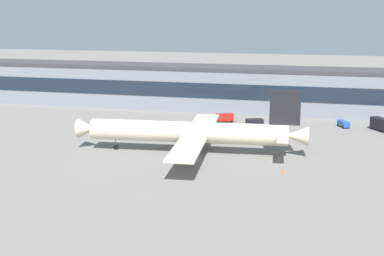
{
  "coord_description": "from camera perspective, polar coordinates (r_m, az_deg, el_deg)",
  "views": [
    {
      "loc": [
        27.13,
        -107.35,
        32.23
      ],
      "look_at": [
        -2.1,
        9.45,
        5.0
      ],
      "focal_mm": 48.19,
      "sensor_mm": 36.0,
      "label": 1
    }
  ],
  "objects": [
    {
      "name": "ground_plane",
      "position": [
        115.32,
        -0.13,
        -3.49
      ],
      "size": [
        600.0,
        600.0,
        0.0
      ],
      "primitive_type": "plane",
      "color": "slate"
    },
    {
      "name": "crew_van",
      "position": [
        153.99,
        3.6,
        1.19
      ],
      "size": [
        5.64,
        3.81,
        2.55
      ],
      "color": "red",
      "rests_on": "ground_plane"
    },
    {
      "name": "airliner",
      "position": [
        119.55,
        -0.03,
        -0.48
      ],
      "size": [
        54.36,
        46.74,
        15.19
      ],
      "color": "beige",
      "rests_on": "ground_plane"
    },
    {
      "name": "traffic_cone_0",
      "position": [
        107.61,
        10.04,
        -4.71
      ],
      "size": [
        0.51,
        0.51,
        0.64
      ],
      "primitive_type": "cone",
      "color": "#F2590C",
      "rests_on": "ground_plane"
    },
    {
      "name": "pushback_tractor",
      "position": [
        150.87,
        6.9,
        0.72
      ],
      "size": [
        5.43,
        4.24,
        1.75
      ],
      "color": "black",
      "rests_on": "ground_plane"
    },
    {
      "name": "terminal_building",
      "position": [
        171.53,
        4.81,
        4.36
      ],
      "size": [
        190.14,
        14.74,
        14.69
      ],
      "color": "gray",
      "rests_on": "ground_plane"
    },
    {
      "name": "follow_me_car",
      "position": [
        153.01,
        16.44,
        0.47
      ],
      "size": [
        3.53,
        4.79,
        1.85
      ],
      "color": "#2651A5",
      "rests_on": "ground_plane"
    },
    {
      "name": "stair_truck",
      "position": [
        151.88,
        20.09,
        0.47
      ],
      "size": [
        5.37,
        6.31,
        3.55
      ],
      "color": "black",
      "rests_on": "ground_plane"
    }
  ]
}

